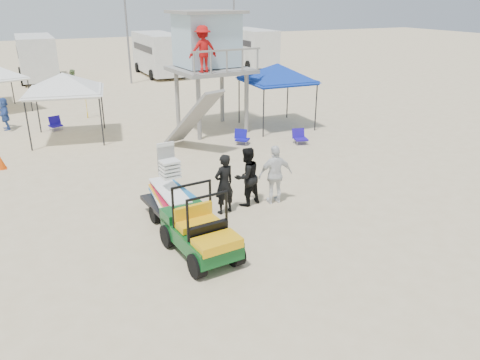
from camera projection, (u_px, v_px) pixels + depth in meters
name	position (u px, v px, depth m)	size (l,w,h in m)	color
ground	(277.00, 281.00, 10.49)	(140.00, 140.00, 0.00)	beige
utility_cart	(200.00, 226.00, 11.24)	(1.36, 2.39, 1.74)	#0B491A
surf_trailer	(171.00, 192.00, 13.21)	(1.42, 2.37, 1.97)	black
man_left	(224.00, 184.00, 13.52)	(0.66, 0.43, 1.81)	black
man_mid	(247.00, 177.00, 14.07)	(0.88, 0.69, 1.82)	black
man_right	(275.00, 175.00, 14.19)	(1.08, 0.45, 1.84)	white
lifeguard_tower	(207.00, 45.00, 21.09)	(3.54, 3.54, 5.27)	gray
canopy_blue	(277.00, 66.00, 21.94)	(2.99, 2.99, 3.45)	black
canopy_white_a	(63.00, 76.00, 20.02)	(3.55, 3.55, 3.33)	black
umbrella_b	(86.00, 101.00, 24.19)	(2.02, 2.06, 1.85)	yellow
cone_near	(1.00, 162.00, 17.26)	(0.34, 0.34, 0.50)	#E54607
beach_chair_a	(55.00, 123.00, 22.36)	(0.67, 0.73, 0.64)	#1A0D92
beach_chair_b	(300.00, 136.00, 20.24)	(0.65, 0.70, 0.64)	#1F0E98
beach_chair_c	(241.00, 137.00, 20.19)	(0.74, 0.86, 0.64)	#110E9F
rv_mid_left	(36.00, 56.00, 35.14)	(2.65, 6.50, 3.25)	silver
rv_mid_right	(158.00, 52.00, 37.45)	(2.64, 7.00, 3.25)	silver
rv_far_right	(250.00, 46.00, 42.29)	(2.64, 6.60, 3.25)	silver
light_pole_left	(127.00, 26.00, 32.94)	(0.14, 0.14, 8.00)	slate
light_pole_right	(234.00, 23.00, 37.78)	(0.14, 0.14, 8.00)	slate
distant_beachgoers	(42.00, 97.00, 25.80)	(4.72, 8.25, 1.70)	#3758A6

